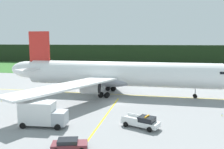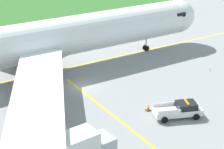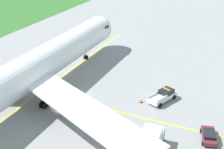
{
  "view_description": "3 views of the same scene",
  "coord_description": "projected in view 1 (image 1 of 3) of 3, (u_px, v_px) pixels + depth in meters",
  "views": [
    {
      "loc": [
        9.09,
        -46.19,
        12.67
      ],
      "look_at": [
        -3.44,
        9.2,
        4.54
      ],
      "focal_mm": 37.35,
      "sensor_mm": 36.0,
      "label": 1
    },
    {
      "loc": [
        -21.32,
        -43.69,
        22.78
      ],
      "look_at": [
        3.0,
        -2.8,
        2.29
      ],
      "focal_mm": 63.02,
      "sensor_mm": 36.0,
      "label": 2
    },
    {
      "loc": [
        -40.24,
        -25.91,
        27.61
      ],
      "look_at": [
        4.93,
        -3.97,
        3.47
      ],
      "focal_mm": 51.68,
      "sensor_mm": 36.0,
      "label": 3
    }
  ],
  "objects": [
    {
      "name": "apron_cone",
      "position": [
        130.0,
        117.0,
        37.93
      ],
      "size": [
        0.59,
        0.59,
        0.74
      ],
      "color": "black",
      "rests_on": "ground"
    },
    {
      "name": "ground",
      "position": [
        118.0,
        103.0,
        48.38
      ],
      "size": [
        320.0,
        320.0,
        0.0
      ],
      "primitive_type": "plane",
      "color": "gray"
    },
    {
      "name": "catering_truck",
      "position": [
        42.0,
        114.0,
        34.65
      ],
      "size": [
        7.19,
        3.3,
        3.93
      ],
      "color": "#ACB2B9",
      "rests_on": "ground"
    },
    {
      "name": "taxiway_centerline_main",
      "position": [
        121.0,
        95.0,
        55.76
      ],
      "size": [
        71.39,
        1.81,
        0.01
      ],
      "primitive_type": "cube",
      "rotation": [
        0.0,
        0.0,
        0.02
      ],
      "color": "yellow",
      "rests_on": "ground"
    },
    {
      "name": "taxiway_edge_light_east",
      "position": [
        222.0,
        115.0,
        39.73
      ],
      "size": [
        0.12,
        0.12,
        0.42
      ],
      "color": "yellow",
      "rests_on": "ground"
    },
    {
      "name": "distant_tree_line",
      "position": [
        148.0,
        55.0,
        128.57
      ],
      "size": [
        288.0,
        5.74,
        10.64
      ],
      "primitive_type": "cube",
      "color": "black",
      "rests_on": "ground"
    },
    {
      "name": "taxiway_centerline_spur",
      "position": [
        99.0,
        125.0,
        35.62
      ],
      "size": [
        1.01,
        33.5,
        0.01
      ],
      "primitive_type": "cube",
      "rotation": [
        0.0,
        0.0,
        1.59
      ],
      "color": "yellow",
      "rests_on": "ground"
    },
    {
      "name": "grass_verge",
      "position": [
        144.0,
        70.0,
        104.81
      ],
      "size": [
        320.0,
        46.82,
        0.04
      ],
      "primitive_type": "cube",
      "color": "#326729",
      "rests_on": "ground"
    },
    {
      "name": "airliner",
      "position": [
        118.0,
        74.0,
        55.18
      ],
      "size": [
        55.27,
        52.54,
        15.1
      ],
      "color": "white",
      "rests_on": "ground"
    },
    {
      "name": "taxiway_edge_light_west",
      "position": [
        2.0,
        101.0,
        49.18
      ],
      "size": [
        0.12,
        0.12,
        0.38
      ],
      "color": "yellow",
      "rests_on": "ground"
    },
    {
      "name": "staff_car",
      "position": [
        69.0,
        144.0,
        27.34
      ],
      "size": [
        4.51,
        2.94,
        1.3
      ],
      "color": "maroon",
      "rests_on": "ground"
    },
    {
      "name": "ops_pickup_truck",
      "position": [
        142.0,
        122.0,
        34.34
      ],
      "size": [
        5.96,
        3.84,
        1.94
      ],
      "color": "white",
      "rests_on": "ground"
    }
  ]
}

